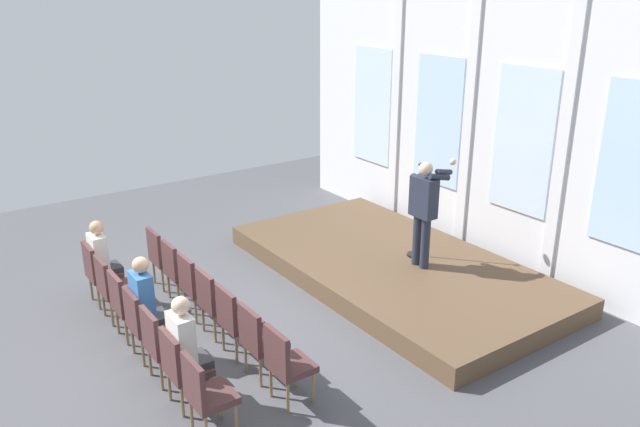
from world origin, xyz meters
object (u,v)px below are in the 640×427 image
object	(u,v)px
speaker	(424,207)
audience_r1_c0	(103,257)
mic_stand	(417,236)
chair_r0_c1	(178,268)
chair_r0_c4	(235,317)
audience_r1_c5	(187,345)
chair_r1_c2	(126,301)
chair_r1_c6	(205,391)
chair_r1_c1	(112,285)
chair_r1_c4	(161,341)
chair_r0_c0	(162,254)
audience_r1_c3	(147,302)
chair_r0_c5	(259,338)
chair_r1_c0	(98,270)
chair_r1_c3	(142,320)
chair_r0_c3	(214,299)
chair_r0_c6	(286,361)
chair_r0_c2	(195,283)
chair_r1_c5	(181,364)

from	to	relation	value
speaker	audience_r1_c0	distance (m)	4.80
mic_stand	chair_r0_c1	bearing A→B (deg)	-110.04
speaker	chair_r0_c4	world-z (taller)	speaker
audience_r1_c0	audience_r1_c5	size ratio (longest dim) A/B	0.95
chair_r1_c2	audience_r1_c5	bearing A→B (deg)	2.57
chair_r1_c2	chair_r1_c6	size ratio (longest dim) A/B	1.00
chair_r1_c1	chair_r1_c4	bearing A→B (deg)	0.00
chair_r0_c0	audience_r1_c5	xyz separation A→B (m)	(2.97, -0.89, 0.21)
audience_r1_c3	audience_r1_c5	xyz separation A→B (m)	(1.19, 0.00, -0.01)
mic_stand	chair_r0_c0	world-z (taller)	mic_stand
chair_r0_c0	chair_r1_c6	distance (m)	3.70
chair_r1_c1	audience_r1_c5	distance (m)	2.39
chair_r1_c2	chair_r0_c1	bearing A→B (deg)	121.46
chair_r0_c1	chair_r0_c5	bearing A→B (deg)	0.00
chair_r0_c1	chair_r0_c5	distance (m)	2.38
chair_r0_c0	chair_r0_c5	xyz separation A→B (m)	(2.97, 0.00, 0.00)
speaker	chair_r0_c4	bearing A→B (deg)	-86.99
mic_stand	chair_r1_c0	distance (m)	4.88
chair_r1_c3	audience_r1_c0	bearing A→B (deg)	177.32
speaker	chair_r0_c3	distance (m)	3.44
speaker	chair_r1_c0	distance (m)	4.89
chair_r0_c0	chair_r1_c2	distance (m)	1.54
chair_r1_c6	speaker	bearing A→B (deg)	107.59
chair_r1_c3	chair_r0_c6	bearing A→B (deg)	28.58
chair_r0_c4	chair_r0_c3	bearing A→B (deg)	180.00
chair_r1_c3	chair_r1_c4	distance (m)	0.59
chair_r0_c0	mic_stand	bearing A→B (deg)	61.92
chair_r0_c0	chair_r1_c0	size ratio (longest dim) A/B	1.00
chair_r0_c2	audience_r1_c0	bearing A→B (deg)	-143.24
chair_r0_c2	chair_r0_c4	size ratio (longest dim) A/B	1.00
chair_r0_c1	audience_r1_c0	xyz separation A→B (m)	(-0.59, -0.89, 0.18)
chair_r0_c5	chair_r1_c2	bearing A→B (deg)	-151.42
audience_r1_c5	mic_stand	bearing A→B (deg)	103.88
chair_r0_c6	chair_r1_c0	xyz separation A→B (m)	(-3.57, -0.97, 0.00)
chair_r1_c0	chair_r1_c1	size ratio (longest dim) A/B	1.00
chair_r1_c0	audience_r1_c3	distance (m)	1.80
chair_r0_c2	chair_r0_c5	xyz separation A→B (m)	(1.78, 0.00, 0.00)
audience_r1_c3	chair_r1_c1	bearing A→B (deg)	-176.21
chair_r1_c3	audience_r1_c5	xyz separation A→B (m)	(1.19, 0.08, 0.21)
chair_r1_c6	chair_r0_c5	bearing A→B (deg)	121.46
chair_r0_c6	chair_r1_c4	xyz separation A→B (m)	(-1.19, -0.97, 0.00)
chair_r0_c0	chair_r1_c5	size ratio (longest dim) A/B	1.00
chair_r0_c0	chair_r1_c5	world-z (taller)	same
mic_stand	chair_r1_c1	xyz separation A→B (m)	(-1.29, -4.50, -0.11)
chair_r1_c1	chair_r1_c5	world-z (taller)	same
chair_r0_c1	chair_r1_c4	distance (m)	2.03
mic_stand	audience_r1_c0	xyz separation A→B (m)	(-1.88, -4.42, 0.07)
audience_r1_c0	chair_r1_c2	bearing A→B (deg)	-4.02
chair_r0_c1	chair_r0_c4	bearing A→B (deg)	0.00
audience_r1_c5	speaker	bearing A→B (deg)	100.33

